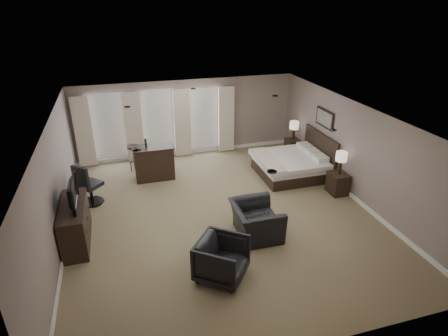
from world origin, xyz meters
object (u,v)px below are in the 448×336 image
object	(u,v)px
lamp_far	(294,131)
desk_chair	(89,184)
nightstand_near	(338,183)
bar_stool_right	(163,158)
bar_counter	(154,163)
dresser	(75,224)
tv	(71,203)
armchair_near	(256,215)
bar_stool_left	(134,158)
lamp_near	(341,163)
bed	(288,156)
nightstand_far	(292,147)
armchair_far	(222,257)

from	to	relation	value
lamp_far	desk_chair	bearing A→B (deg)	-166.94
nightstand_near	bar_stool_right	distance (m)	5.42
lamp_far	bar_counter	world-z (taller)	lamp_far
dresser	tv	bearing A→B (deg)	0.00
nightstand_near	armchair_near	bearing A→B (deg)	-156.80
nightstand_near	bar_stool_left	bearing A→B (deg)	149.10
lamp_near	bar_stool_right	xyz separation A→B (m)	(-4.51, 3.01, -0.54)
tv	bar_stool_right	world-z (taller)	tv
nightstand_near	bed	bearing A→B (deg)	121.54
bar_counter	bar_stool_left	xyz separation A→B (m)	(-0.55, 0.83, -0.12)
dresser	bar_stool_left	world-z (taller)	dresser
nightstand_near	desk_chair	size ratio (longest dim) A/B	0.52
bed	bar_stool_right	distance (m)	3.95
nightstand_near	tv	bearing A→B (deg)	-176.72
bed	dresser	world-z (taller)	bed
lamp_near	bar_stool_right	world-z (taller)	lamp_near
desk_chair	bed	bearing A→B (deg)	-135.70
bed	lamp_far	world-z (taller)	bed
bar_stool_right	dresser	bearing A→B (deg)	-125.29
bed	dresser	size ratio (longest dim) A/B	1.21
lamp_far	bar_stool_right	world-z (taller)	lamp_far
armchair_near	desk_chair	xyz separation A→B (m)	(-3.72, 2.62, 0.07)
nightstand_far	lamp_far	bearing A→B (deg)	0.00
lamp_far	armchair_near	world-z (taller)	lamp_far
nightstand_far	dresser	bearing A→B (deg)	-154.53
lamp_near	bar_stool_right	size ratio (longest dim) A/B	0.82
nightstand_near	nightstand_far	distance (m)	2.90
bar_counter	bar_stool_left	world-z (taller)	bar_counter
tv	bar_stool_left	bearing A→B (deg)	-22.94
nightstand_near	lamp_far	world-z (taller)	lamp_far
lamp_far	armchair_near	distance (m)	5.11
armchair_near	armchair_far	distance (m)	1.64
bar_stool_left	bed	bearing A→B (deg)	-21.53
bed	armchair_near	xyz separation A→B (m)	(-2.05, -2.71, -0.12)
desk_chair	bar_stool_right	bearing A→B (deg)	-99.04
desk_chair	bar_counter	bearing A→B (deg)	-106.92
dresser	desk_chair	size ratio (longest dim) A/B	1.41
bar_stool_right	armchair_near	bearing A→B (deg)	-69.80
nightstand_far	armchair_far	distance (m)	6.71
lamp_far	desk_chair	world-z (taller)	lamp_far
lamp_far	dresser	size ratio (longest dim) A/B	0.39
bar_stool_left	bar_stool_right	xyz separation A→B (m)	(0.88, -0.21, -0.02)
armchair_far	desk_chair	world-z (taller)	desk_chair
armchair_far	bar_stool_right	world-z (taller)	armchair_far
nightstand_far	dresser	world-z (taller)	dresser
armchair_far	bar_stool_left	xyz separation A→B (m)	(-1.30, 5.65, -0.06)
bar_counter	bar_stool_right	bearing A→B (deg)	61.77
bed	armchair_near	world-z (taller)	bed
armchair_far	lamp_near	bearing A→B (deg)	-21.84
bed	lamp_near	xyz separation A→B (m)	(0.89, -1.45, 0.29)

